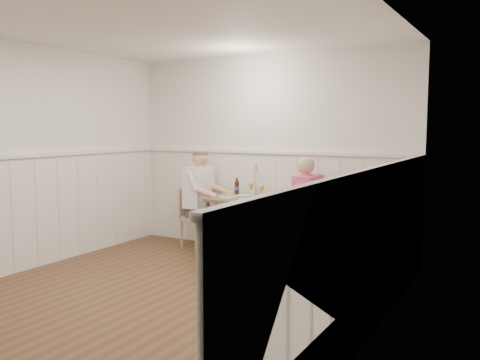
{
  "coord_description": "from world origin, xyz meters",
  "views": [
    {
      "loc": [
        3.03,
        -3.75,
        1.65
      ],
      "look_at": [
        -0.06,
        1.64,
        1.0
      ],
      "focal_mm": 38.0,
      "sensor_mm": 36.0,
      "label": 1
    }
  ],
  "objects_px": {
    "chair_right": "(306,224)",
    "diner_cream": "(201,207)",
    "chair_left": "(196,216)",
    "grass_vase": "(254,181)",
    "man_in_pink": "(304,218)",
    "beer_bottle": "(237,187)",
    "dining_table": "(248,206)"
  },
  "relations": [
    {
      "from": "chair_right",
      "to": "diner_cream",
      "type": "relative_size",
      "value": 0.67
    },
    {
      "from": "chair_left",
      "to": "chair_right",
      "type": "bearing_deg",
      "value": -1.98
    },
    {
      "from": "diner_cream",
      "to": "grass_vase",
      "type": "relative_size",
      "value": 3.12
    },
    {
      "from": "chair_right",
      "to": "chair_left",
      "type": "xyz_separation_m",
      "value": [
        -1.62,
        0.06,
        -0.05
      ]
    },
    {
      "from": "diner_cream",
      "to": "grass_vase",
      "type": "xyz_separation_m",
      "value": [
        0.69,
        0.2,
        0.37
      ]
    },
    {
      "from": "chair_left",
      "to": "man_in_pink",
      "type": "distance_m",
      "value": 1.59
    },
    {
      "from": "man_in_pink",
      "to": "beer_bottle",
      "type": "height_order",
      "value": "man_in_pink"
    },
    {
      "from": "diner_cream",
      "to": "grass_vase",
      "type": "bearing_deg",
      "value": 16.38
    },
    {
      "from": "man_in_pink",
      "to": "beer_bottle",
      "type": "xyz_separation_m",
      "value": [
        -1.04,
        0.17,
        0.3
      ]
    },
    {
      "from": "chair_right",
      "to": "man_in_pink",
      "type": "bearing_deg",
      "value": 128.35
    },
    {
      "from": "dining_table",
      "to": "man_in_pink",
      "type": "height_order",
      "value": "man_in_pink"
    },
    {
      "from": "dining_table",
      "to": "grass_vase",
      "type": "distance_m",
      "value": 0.38
    },
    {
      "from": "dining_table",
      "to": "diner_cream",
      "type": "bearing_deg",
      "value": 177.53
    },
    {
      "from": "man_in_pink",
      "to": "diner_cream",
      "type": "relative_size",
      "value": 0.96
    },
    {
      "from": "dining_table",
      "to": "grass_vase",
      "type": "relative_size",
      "value": 2.08
    },
    {
      "from": "chair_right",
      "to": "man_in_pink",
      "type": "relative_size",
      "value": 0.69
    },
    {
      "from": "beer_bottle",
      "to": "diner_cream",
      "type": "bearing_deg",
      "value": -159.04
    },
    {
      "from": "grass_vase",
      "to": "beer_bottle",
      "type": "bearing_deg",
      "value": -172.75
    },
    {
      "from": "beer_bottle",
      "to": "grass_vase",
      "type": "height_order",
      "value": "grass_vase"
    },
    {
      "from": "dining_table",
      "to": "chair_left",
      "type": "relative_size",
      "value": 1.12
    },
    {
      "from": "man_in_pink",
      "to": "grass_vase",
      "type": "distance_m",
      "value": 0.92
    },
    {
      "from": "grass_vase",
      "to": "diner_cream",
      "type": "bearing_deg",
      "value": -163.62
    },
    {
      "from": "grass_vase",
      "to": "chair_right",
      "type": "bearing_deg",
      "value": -16.71
    },
    {
      "from": "chair_left",
      "to": "diner_cream",
      "type": "bearing_deg",
      "value": -5.32
    },
    {
      "from": "chair_right",
      "to": "man_in_pink",
      "type": "xyz_separation_m",
      "value": [
        -0.04,
        0.05,
        0.06
      ]
    },
    {
      "from": "beer_bottle",
      "to": "grass_vase",
      "type": "xyz_separation_m",
      "value": [
        0.24,
        0.03,
        0.1
      ]
    },
    {
      "from": "chair_left",
      "to": "diner_cream",
      "type": "relative_size",
      "value": 0.6
    },
    {
      "from": "chair_left",
      "to": "grass_vase",
      "type": "bearing_deg",
      "value": 13.96
    },
    {
      "from": "dining_table",
      "to": "beer_bottle",
      "type": "height_order",
      "value": "beer_bottle"
    },
    {
      "from": "chair_right",
      "to": "chair_left",
      "type": "height_order",
      "value": "chair_right"
    },
    {
      "from": "chair_right",
      "to": "chair_left",
      "type": "distance_m",
      "value": 1.63
    },
    {
      "from": "chair_right",
      "to": "beer_bottle",
      "type": "bearing_deg",
      "value": 168.44
    }
  ]
}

